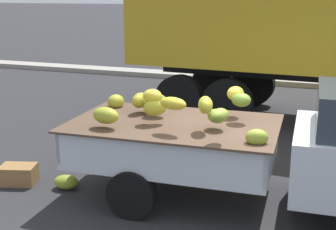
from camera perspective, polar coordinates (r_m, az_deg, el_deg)
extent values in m
plane|color=#28282B|center=(6.41, 10.22, -11.36)|extent=(220.00, 220.00, 0.00)
cube|color=gray|center=(15.06, 16.60, 3.80)|extent=(80.00, 0.80, 0.16)
cube|color=silver|center=(6.49, 0.73, -5.21)|extent=(2.80, 1.82, 0.08)
cube|color=silver|center=(7.15, 2.60, -1.11)|extent=(2.72, 0.20, 0.44)
cube|color=silver|center=(5.67, -1.62, -5.42)|extent=(2.72, 0.20, 0.44)
cube|color=silver|center=(6.17, 12.71, -4.08)|extent=(0.14, 1.67, 0.44)
cube|color=silver|center=(6.88, -9.96, -1.96)|extent=(0.14, 1.67, 0.44)
cube|color=#B21914|center=(7.19, 2.66, -1.36)|extent=(2.60, 0.15, 0.07)
cube|color=brown|center=(6.33, 0.75, -1.04)|extent=(2.93, 1.94, 0.03)
ellipsoid|color=gold|center=(5.78, 0.63, 1.44)|extent=(0.40, 0.27, 0.16)
ellipsoid|color=#A3A72B|center=(6.07, -7.70, -0.06)|extent=(0.41, 0.30, 0.22)
ellipsoid|color=#A7A729|center=(7.23, -6.48, 1.66)|extent=(0.26, 0.30, 0.22)
ellipsoid|color=yellow|center=(6.65, 8.34, 2.66)|extent=(0.24, 0.30, 0.20)
ellipsoid|color=gold|center=(6.79, -3.45, 1.84)|extent=(0.22, 0.37, 0.22)
ellipsoid|color=#A9A92A|center=(6.18, -1.57, 0.94)|extent=(0.37, 0.38, 0.23)
ellipsoid|color=olive|center=(6.35, 9.04, 1.86)|extent=(0.34, 0.32, 0.19)
ellipsoid|color=olive|center=(5.54, 10.93, -2.74)|extent=(0.32, 0.28, 0.20)
ellipsoid|color=gold|center=(5.85, 4.65, 1.25)|extent=(0.29, 0.38, 0.22)
ellipsoid|color=yellow|center=(6.81, -2.64, 1.72)|extent=(0.37, 0.37, 0.21)
ellipsoid|color=gold|center=(6.21, -1.94, 2.30)|extent=(0.29, 0.26, 0.20)
ellipsoid|color=olive|center=(5.41, 6.39, -0.05)|extent=(0.24, 0.34, 0.17)
ellipsoid|color=olive|center=(6.59, -1.41, 1.66)|extent=(0.33, 0.25, 0.24)
ellipsoid|color=#8CA230|center=(5.99, 6.07, -0.14)|extent=(0.37, 0.37, 0.18)
cylinder|color=black|center=(7.39, 0.13, -4.80)|extent=(0.65, 0.23, 0.64)
cylinder|color=black|center=(5.98, -4.52, -9.75)|extent=(0.65, 0.23, 0.64)
cylinder|color=black|center=(12.07, 10.51, 3.78)|extent=(1.09, 0.35, 1.08)
cylinder|color=black|center=(9.79, 7.32, 1.36)|extent=(1.09, 0.35, 1.08)
cylinder|color=black|center=(12.35, 5.62, 4.21)|extent=(1.09, 0.35, 1.08)
cylinder|color=black|center=(10.13, 1.45, 1.93)|extent=(1.09, 0.35, 1.08)
ellipsoid|color=olive|center=(7.03, -12.48, -8.10)|extent=(0.40, 0.30, 0.21)
cube|color=olive|center=(7.40, -18.02, -7.01)|extent=(0.60, 0.50, 0.28)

